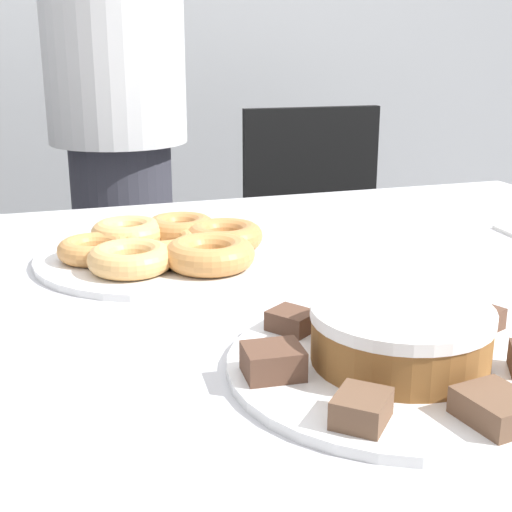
{
  "coord_description": "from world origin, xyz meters",
  "views": [
    {
      "loc": [
        -0.24,
        -0.82,
        1.04
      ],
      "look_at": [
        0.0,
        -0.05,
        0.8
      ],
      "focal_mm": 50.0,
      "sensor_mm": 36.0,
      "label": 1
    }
  ],
  "objects": [
    {
      "name": "table",
      "position": [
        0.0,
        0.0,
        0.66
      ],
      "size": [
        1.52,
        1.05,
        0.74
      ],
      "color": "silver",
      "rests_on": "ground_plane"
    },
    {
      "name": "person_standing",
      "position": [
        -0.03,
        0.91,
        0.87
      ],
      "size": [
        0.32,
        0.32,
        1.64
      ],
      "color": "#383842",
      "rests_on": "ground_plane"
    },
    {
      "name": "office_chair_right",
      "position": [
        0.51,
        0.91,
        0.4
      ],
      "size": [
        0.46,
        0.46,
        0.86
      ],
      "rotation": [
        0.0,
        0.0,
        -0.04
      ],
      "color": "black",
      "rests_on": "ground_plane"
    },
    {
      "name": "plate_cake",
      "position": [
        0.08,
        -0.27,
        0.74
      ],
      "size": [
        0.33,
        0.33,
        0.01
      ],
      "color": "white",
      "rests_on": "table"
    },
    {
      "name": "plate_donuts",
      "position": [
        -0.07,
        0.16,
        0.74
      ],
      "size": [
        0.36,
        0.36,
        0.01
      ],
      "color": "white",
      "rests_on": "table"
    },
    {
      "name": "frosted_cake",
      "position": [
        0.08,
        -0.27,
        0.77
      ],
      "size": [
        0.17,
        0.17,
        0.06
      ],
      "color": "brown",
      "rests_on": "plate_cake"
    },
    {
      "name": "lamington_0",
      "position": [
        0.1,
        -0.39,
        0.76
      ],
      "size": [
        0.06,
        0.07,
        0.02
      ],
      "rotation": [
        0.0,
        0.0,
        4.87
      ],
      "color": "brown",
      "rests_on": "plate_cake"
    },
    {
      "name": "lamington_2",
      "position": [
        0.19,
        -0.22,
        0.76
      ],
      "size": [
        0.06,
        0.06,
        0.02
      ],
      "rotation": [
        0.0,
        0.0,
        6.66
      ],
      "color": "brown",
      "rests_on": "plate_cake"
    },
    {
      "name": "lamington_3",
      "position": [
        0.11,
        -0.15,
        0.76
      ],
      "size": [
        0.05,
        0.06,
        0.03
      ],
      "rotation": [
        0.0,
        0.0,
        7.56
      ],
      "color": "brown",
      "rests_on": "plate_cake"
    },
    {
      "name": "lamington_4",
      "position": [
        0.01,
        -0.16,
        0.76
      ],
      "size": [
        0.06,
        0.06,
        0.02
      ],
      "rotation": [
        0.0,
        0.0,
        8.46
      ],
      "color": "brown",
      "rests_on": "plate_cake"
    },
    {
      "name": "lamington_5",
      "position": [
        -0.05,
        -0.26,
        0.76
      ],
      "size": [
        0.06,
        0.05,
        0.03
      ],
      "rotation": [
        0.0,
        0.0,
        9.36
      ],
      "color": "brown",
      "rests_on": "plate_cake"
    },
    {
      "name": "lamington_6",
      "position": [
        -0.01,
        -0.36,
        0.76
      ],
      "size": [
        0.06,
        0.06,
        0.02
      ],
      "rotation": [
        0.0,
        0.0,
        10.25
      ],
      "color": "brown",
      "rests_on": "plate_cake"
    },
    {
      "name": "donut_0",
      "position": [
        -0.07,
        0.16,
        0.76
      ],
      "size": [
        0.11,
        0.11,
        0.03
      ],
      "color": "tan",
      "rests_on": "plate_donuts"
    },
    {
      "name": "donut_1",
      "position": [
        -0.03,
        0.22,
        0.77
      ],
      "size": [
        0.11,
        0.11,
        0.04
      ],
      "color": "#C68447",
      "rests_on": "plate_donuts"
    },
    {
      "name": "donut_2",
      "position": [
        -0.11,
        0.22,
        0.77
      ],
      "size": [
        0.11,
        0.11,
        0.04
      ],
      "color": "#E5AD66",
      "rests_on": "plate_donuts"
    },
    {
      "name": "donut_3",
      "position": [
        -0.17,
        0.16,
        0.76
      ],
      "size": [
        0.1,
        0.1,
        0.03
      ],
      "color": "#D18E4C",
      "rests_on": "plate_donuts"
    },
    {
      "name": "donut_4",
      "position": [
        -0.13,
        0.09,
        0.76
      ],
      "size": [
        0.11,
        0.11,
        0.03
      ],
      "color": "#E5AD66",
      "rests_on": "plate_donuts"
    },
    {
      "name": "donut_5",
      "position": [
        -0.02,
        0.07,
        0.77
      ],
      "size": [
        0.12,
        0.12,
        0.04
      ],
      "color": "#D18E4C",
      "rests_on": "plate_donuts"
    },
    {
      "name": "donut_6",
      "position": [
        0.02,
        0.16,
        0.76
      ],
      "size": [
        0.11,
        0.11,
        0.03
      ],
      "color": "#C68447",
      "rests_on": "plate_donuts"
    }
  ]
}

